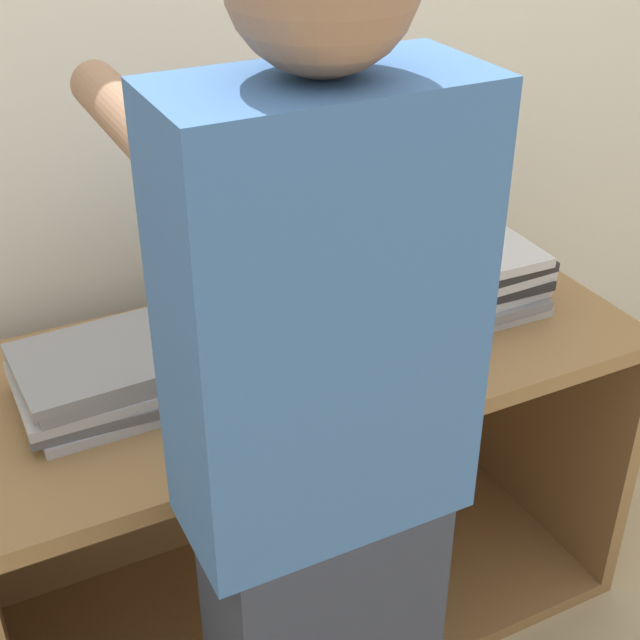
# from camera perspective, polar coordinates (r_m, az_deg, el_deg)

# --- Properties ---
(wall_back) EXTENTS (8.00, 0.05, 2.40)m
(wall_back) POSITION_cam_1_polar(r_m,az_deg,el_deg) (1.97, -6.93, 15.68)
(wall_back) COLOR silver
(wall_back) RESTS_ON ground_plane
(cart) EXTENTS (1.39, 0.62, 0.73)m
(cart) POSITION_cam_1_polar(r_m,az_deg,el_deg) (2.07, -2.11, -9.46)
(cart) COLOR olive
(cart) RESTS_ON ground_plane
(laptop_open) EXTENTS (0.34, 0.36, 0.24)m
(laptop_open) POSITION_cam_1_polar(r_m,az_deg,el_deg) (1.82, -2.15, 0.26)
(laptop_open) COLOR gray
(laptop_open) RESTS_ON cart
(laptop_stack_left) EXTENTS (0.36, 0.26, 0.10)m
(laptop_stack_left) POSITION_cam_1_polar(r_m,az_deg,el_deg) (1.68, -12.90, -3.45)
(laptop_stack_left) COLOR #B7B7BC
(laptop_stack_left) RESTS_ON cart
(laptop_stack_right) EXTENTS (0.37, 0.26, 0.14)m
(laptop_stack_right) POSITION_cam_1_polar(r_m,az_deg,el_deg) (1.93, 8.70, 2.60)
(laptop_stack_right) COLOR #B7B7BC
(laptop_stack_right) RESTS_ON cart
(person) EXTENTS (0.40, 0.53, 1.65)m
(person) POSITION_cam_1_polar(r_m,az_deg,el_deg) (1.32, -0.03, -10.63)
(person) COLOR #2D3342
(person) RESTS_ON ground_plane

